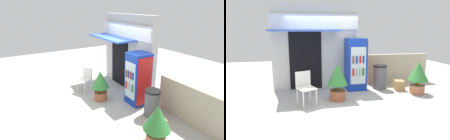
{
  "view_description": "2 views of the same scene",
  "coord_description": "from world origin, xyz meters",
  "views": [
    {
      "loc": [
        5.48,
        -2.79,
        3.19
      ],
      "look_at": [
        0.27,
        0.38,
        1.05
      ],
      "focal_mm": 29.43,
      "sensor_mm": 36.0,
      "label": 1
    },
    {
      "loc": [
        -0.89,
        -5.5,
        2.04
      ],
      "look_at": [
        0.31,
        0.21,
        0.85
      ],
      "focal_mm": 31.44,
      "sensor_mm": 36.0,
      "label": 2
    }
  ],
  "objects": [
    {
      "name": "ground",
      "position": [
        0.0,
        0.0,
        0.0
      ],
      "size": [
        16.0,
        16.0,
        0.0
      ],
      "primitive_type": "plane",
      "color": "beige"
    },
    {
      "name": "storefront_building",
      "position": [
        -0.27,
        1.39,
        1.5
      ],
      "size": [
        2.96,
        1.12,
        2.9
      ],
      "color": "silver",
      "rests_on": "ground"
    },
    {
      "name": "drink_cooler",
      "position": [
        1.08,
        0.9,
        0.88
      ],
      "size": [
        0.66,
        0.7,
        1.77
      ],
      "color": "#1438B2",
      "rests_on": "ground"
    },
    {
      "name": "plastic_chair",
      "position": [
        -0.71,
        -0.23,
        0.54
      ],
      "size": [
        0.58,
        0.58,
        0.92
      ],
      "color": "white",
      "rests_on": "ground"
    },
    {
      "name": "potted_plant_near_shop",
      "position": [
        0.24,
        -0.08,
        0.64
      ],
      "size": [
        0.6,
        0.6,
        1.08
      ],
      "color": "#AD5B3D",
      "rests_on": "ground"
    },
    {
      "name": "potted_plant_curbside",
      "position": [
        2.92,
        -0.0,
        0.63
      ],
      "size": [
        0.65,
        0.65,
        1.05
      ],
      "color": "#BC6B4C",
      "rests_on": "ground"
    },
    {
      "name": "trash_bin",
      "position": [
        1.93,
        0.78,
        0.43
      ],
      "size": [
        0.48,
        0.48,
        0.85
      ],
      "color": "#595960",
      "rests_on": "ground"
    },
    {
      "name": "stone_boundary_wall",
      "position": [
        2.92,
        1.44,
        0.56
      ],
      "size": [
        2.49,
        0.2,
        1.13
      ],
      "primitive_type": "cube",
      "color": "#B7AD93",
      "rests_on": "ground"
    },
    {
      "name": "cardboard_box",
      "position": [
        2.54,
        0.48,
        0.16
      ],
      "size": [
        0.38,
        0.39,
        0.33
      ],
      "primitive_type": "cube",
      "rotation": [
        0.0,
        0.0,
        -0.16
      ],
      "color": "tan",
      "rests_on": "ground"
    }
  ]
}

